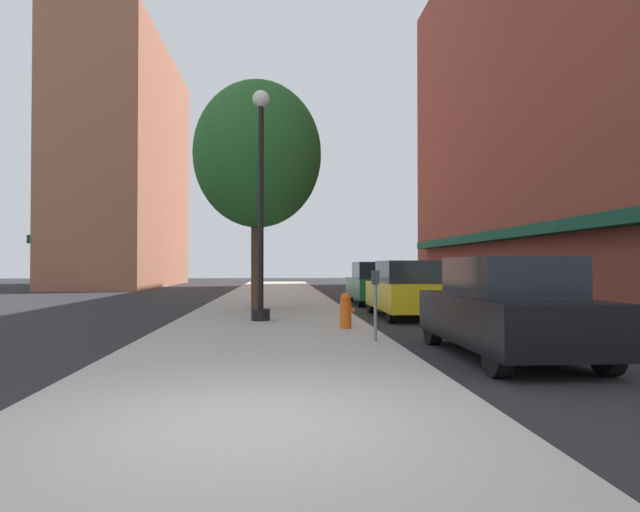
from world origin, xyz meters
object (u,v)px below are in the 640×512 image
lamppost (261,200)px  car_green (375,284)px  fire_hydrant (346,310)px  car_yellow (408,290)px  parking_meter_near (375,296)px  tree_near (258,155)px  car_black (506,309)px

lamppost → car_green: size_ratio=1.37×
fire_hydrant → car_yellow: car_yellow is taller
lamppost → fire_hydrant: bearing=-43.8°
car_yellow → parking_meter_near: bearing=-107.4°
parking_meter_near → tree_near: tree_near is taller
parking_meter_near → car_black: (1.95, -1.33, -0.14)m
tree_near → car_green: size_ratio=1.70×
fire_hydrant → car_green: bearing=76.5°
car_black → car_yellow: (0.00, 7.17, 0.00)m
lamppost → car_yellow: lamppost is taller
parking_meter_near → car_green: 11.70m
car_yellow → car_green: 5.70m
car_yellow → car_green: (0.00, 5.70, 0.00)m
lamppost → parking_meter_near: lamppost is taller
lamppost → tree_near: bearing=93.7°
lamppost → fire_hydrant: size_ratio=7.47×
fire_hydrant → car_black: bearing=-57.0°
fire_hydrant → parking_meter_near: size_ratio=0.60×
lamppost → car_black: bearing=-51.8°
car_yellow → lamppost: bearing=-155.8°
car_black → car_yellow: 7.17m
tree_near → lamppost: bearing=-86.3°
lamppost → car_green: 8.93m
fire_hydrant → parking_meter_near: bearing=-81.9°
lamppost → parking_meter_near: size_ratio=4.50×
fire_hydrant → car_green: (2.25, 9.39, 0.29)m
tree_near → fire_hydrant: bearing=-68.3°
parking_meter_near → tree_near: bearing=108.1°
lamppost → fire_hydrant: 3.82m
parking_meter_near → car_black: car_black is taller
car_black → car_yellow: bearing=90.8°
fire_hydrant → car_black: car_black is taller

